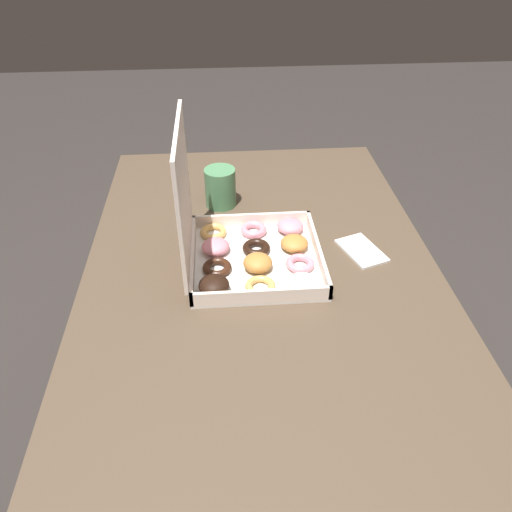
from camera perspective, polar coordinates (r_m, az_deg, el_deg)
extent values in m
plane|color=#2D2826|center=(1.69, 0.44, -20.03)|extent=(8.00, 8.00, 0.00)
cube|color=#4C3D2D|center=(1.18, 0.59, -1.40)|extent=(1.23, 0.82, 0.03)
cylinder|color=#4C3D2D|center=(1.89, 9.99, 1.36)|extent=(0.06, 0.06, 0.67)
cylinder|color=#4C3D2D|center=(1.86, -12.18, 0.34)|extent=(0.06, 0.06, 0.67)
cube|color=silver|center=(1.17, 0.00, -0.53)|extent=(0.31, 0.30, 0.01)
cube|color=silver|center=(1.18, 7.10, 0.57)|extent=(0.31, 0.01, 0.03)
cube|color=silver|center=(1.16, -7.21, -0.10)|extent=(0.31, 0.01, 0.03)
cube|color=silver|center=(1.04, 0.64, -4.62)|extent=(0.01, 0.30, 0.03)
cube|color=silver|center=(1.28, -0.52, 4.19)|extent=(0.01, 0.30, 0.03)
cube|color=silver|center=(1.07, -8.32, 6.99)|extent=(0.31, 0.01, 0.30)
ellipsoid|color=white|center=(1.08, 5.37, -3.08)|extent=(0.07, 0.07, 0.03)
torus|color=pink|center=(1.15, 5.07, -0.87)|extent=(0.07, 0.07, 0.02)
ellipsoid|color=#B77A38|center=(1.20, 4.41, 1.46)|extent=(0.07, 0.07, 0.03)
ellipsoid|color=pink|center=(1.26, 3.93, 3.43)|extent=(0.07, 0.07, 0.03)
torus|color=tan|center=(1.08, 0.50, -3.47)|extent=(0.07, 0.07, 0.02)
ellipsoid|color=#B77A38|center=(1.13, 0.20, -0.78)|extent=(0.07, 0.07, 0.04)
torus|color=black|center=(1.19, 0.03, 0.93)|extent=(0.07, 0.07, 0.02)
torus|color=pink|center=(1.25, -0.27, 3.01)|extent=(0.07, 0.07, 0.02)
ellipsoid|color=black|center=(1.07, -4.82, -3.38)|extent=(0.07, 0.07, 0.04)
torus|color=#381E11|center=(1.13, -4.47, -1.33)|extent=(0.07, 0.07, 0.02)
ellipsoid|color=pink|center=(1.19, -4.64, 1.08)|extent=(0.07, 0.07, 0.03)
torus|color=tan|center=(1.25, -4.89, 2.75)|extent=(0.07, 0.07, 0.02)
cylinder|color=#4C8456|center=(1.37, -4.10, 7.82)|extent=(0.08, 0.08, 0.11)
cylinder|color=black|center=(1.34, -4.19, 9.66)|extent=(0.07, 0.07, 0.01)
cube|color=white|center=(1.23, 11.98, 0.61)|extent=(0.14, 0.11, 0.01)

